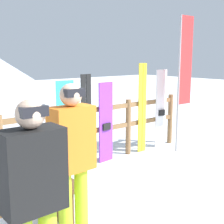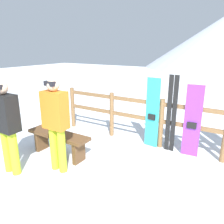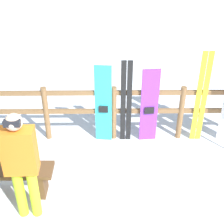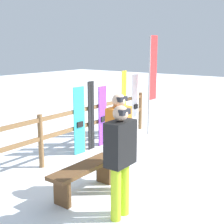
{
  "view_description": "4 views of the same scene",
  "coord_description": "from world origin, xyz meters",
  "views": [
    {
      "loc": [
        -2.7,
        -2.38,
        1.86
      ],
      "look_at": [
        -0.03,
        0.84,
        1.1
      ],
      "focal_mm": 50.0,
      "sensor_mm": 36.0,
      "label": 1
    },
    {
      "loc": [
        1.39,
        -2.34,
        2.07
      ],
      "look_at": [
        -0.62,
        0.91,
        0.93
      ],
      "focal_mm": 35.0,
      "sensor_mm": 36.0,
      "label": 2
    },
    {
      "loc": [
        -0.08,
        -2.98,
        3.43
      ],
      "look_at": [
        -0.04,
        1.07,
        1.03
      ],
      "focal_mm": 50.0,
      "sensor_mm": 36.0,
      "label": 3
    },
    {
      "loc": [
        -5.03,
        -2.68,
        2.3
      ],
      "look_at": [
        -0.12,
        0.97,
        1.03
      ],
      "focal_mm": 50.0,
      "sensor_mm": 36.0,
      "label": 4
    }
  ],
  "objects": [
    {
      "name": "snowboard_cyan",
      "position": [
        -0.18,
        1.8,
        0.74
      ],
      "size": [
        0.3,
        0.08,
        1.48
      ],
      "color": "#2DBFCC",
      "rests_on": "ground"
    },
    {
      "name": "ski_pair_black",
      "position": [
        0.22,
        1.81,
        0.78
      ],
      "size": [
        0.19,
        0.02,
        1.57
      ],
      "color": "black",
      "rests_on": "ground"
    },
    {
      "name": "ground_plane",
      "position": [
        0.0,
        0.0,
        0.0
      ],
      "size": [
        40.0,
        40.0,
        0.0
      ],
      "primitive_type": "plane",
      "color": "white"
    },
    {
      "name": "person_black",
      "position": [
        -1.8,
        -0.42,
        0.9
      ],
      "size": [
        0.44,
        0.24,
        1.57
      ],
      "color": "#B7D826",
      "rests_on": "ground"
    },
    {
      "name": "person_orange",
      "position": [
        -1.18,
        0.05,
        0.94
      ],
      "size": [
        0.43,
        0.25,
        1.61
      ],
      "color": "#B7D826",
      "rests_on": "ground"
    },
    {
      "name": "snowboard_purple",
      "position": [
        0.63,
        1.8,
        0.7
      ],
      "size": [
        0.31,
        0.08,
        1.41
      ],
      "color": "purple",
      "rests_on": "ground"
    },
    {
      "name": "bench",
      "position": [
        -1.56,
        0.44,
        0.35
      ],
      "size": [
        1.34,
        0.36,
        0.47
      ],
      "color": "brown",
      "rests_on": "ground"
    },
    {
      "name": "fence",
      "position": [
        -0.0,
        1.86,
        0.63
      ],
      "size": [
        4.98,
        0.1,
        1.05
      ],
      "color": "brown",
      "rests_on": "ground"
    }
  ]
}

